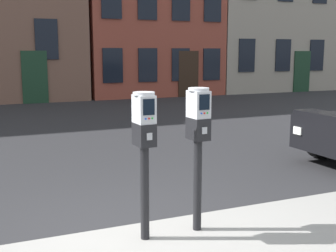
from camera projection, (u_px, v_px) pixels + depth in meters
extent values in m
plane|color=#28282B|center=(131.00, 244.00, 4.65)|extent=(160.00, 160.00, 0.00)
cylinder|color=black|center=(145.00, 193.00, 4.39)|extent=(0.10, 0.10, 0.98)
cube|color=black|center=(144.00, 134.00, 4.29)|extent=(0.19, 0.25, 0.23)
cube|color=#A5A8AD|center=(149.00, 137.00, 4.18)|extent=(0.06, 0.02, 0.07)
cube|color=#B7BABF|center=(144.00, 109.00, 4.25)|extent=(0.19, 0.24, 0.28)
cube|color=black|center=(149.00, 107.00, 4.14)|extent=(0.12, 0.02, 0.16)
cylinder|color=blue|center=(146.00, 119.00, 4.14)|extent=(0.02, 0.01, 0.02)
cylinder|color=red|center=(149.00, 119.00, 4.16)|extent=(0.02, 0.01, 0.02)
cylinder|color=green|center=(152.00, 118.00, 4.17)|extent=(0.02, 0.01, 0.02)
cylinder|color=#B7BABF|center=(144.00, 93.00, 4.22)|extent=(0.23, 0.23, 0.03)
cylinder|color=black|center=(197.00, 185.00, 4.62)|extent=(0.10, 0.10, 0.99)
cube|color=black|center=(198.00, 129.00, 4.52)|extent=(0.19, 0.25, 0.23)
cube|color=#A5A8AD|center=(205.00, 131.00, 4.41)|extent=(0.06, 0.02, 0.07)
cube|color=#B7BABF|center=(198.00, 104.00, 4.48)|extent=(0.19, 0.24, 0.28)
cube|color=black|center=(204.00, 102.00, 4.37)|extent=(0.12, 0.02, 0.16)
cylinder|color=blue|center=(201.00, 113.00, 4.37)|extent=(0.02, 0.01, 0.02)
cylinder|color=red|center=(204.00, 113.00, 4.38)|extent=(0.02, 0.01, 0.02)
cylinder|color=green|center=(207.00, 113.00, 4.40)|extent=(0.02, 0.01, 0.02)
cylinder|color=#B7BABF|center=(199.00, 89.00, 4.45)|extent=(0.23, 0.23, 0.03)
cube|color=white|center=(298.00, 131.00, 7.93)|extent=(0.05, 0.20, 0.14)
cylinder|color=black|center=(322.00, 142.00, 8.40)|extent=(0.65, 0.24, 0.64)
cube|color=black|center=(47.00, 39.00, 17.32)|extent=(0.90, 0.06, 1.60)
cube|color=#193823|center=(35.00, 77.00, 17.37)|extent=(1.00, 0.07, 2.10)
cube|color=black|center=(113.00, 66.00, 18.54)|extent=(0.88, 0.06, 1.48)
cube|color=black|center=(148.00, 65.00, 19.16)|extent=(0.88, 0.06, 1.48)
cube|color=black|center=(181.00, 65.00, 19.78)|extent=(0.88, 0.06, 1.48)
cube|color=black|center=(212.00, 64.00, 20.39)|extent=(0.88, 0.06, 1.48)
cube|color=black|center=(111.00, 1.00, 18.09)|extent=(0.88, 0.06, 1.48)
cube|color=black|center=(147.00, 2.00, 18.71)|extent=(0.88, 0.06, 1.48)
cube|color=black|center=(181.00, 4.00, 19.33)|extent=(0.88, 0.06, 1.48)
cube|color=black|center=(213.00, 5.00, 19.94)|extent=(0.88, 0.06, 1.48)
cube|color=black|center=(188.00, 74.00, 20.00)|extent=(1.00, 0.07, 2.10)
cube|color=black|center=(247.00, 55.00, 21.07)|extent=(0.90, 0.06, 1.60)
cube|color=black|center=(283.00, 55.00, 21.90)|extent=(0.90, 0.06, 1.60)
cube|color=black|center=(317.00, 55.00, 22.73)|extent=(0.90, 0.06, 1.60)
cube|color=#193823|center=(302.00, 72.00, 22.51)|extent=(1.00, 0.07, 2.10)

